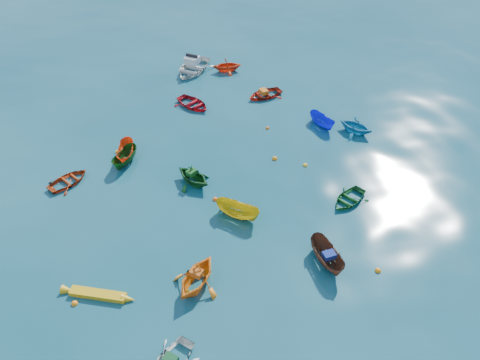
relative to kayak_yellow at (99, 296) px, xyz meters
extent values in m
plane|color=#0A3E4D|center=(9.01, 1.93, 0.00)|extent=(160.00, 160.00, 0.00)
imported|color=#512D1D|center=(12.19, -0.46, 0.00)|extent=(1.51, 3.14, 1.17)
imported|color=orange|center=(5.05, -0.42, 0.00)|extent=(3.95, 4.01, 1.60)
imported|color=gold|center=(8.23, 4.08, 0.00)|extent=(2.92, 2.69, 1.12)
imported|color=#13551F|center=(15.31, 3.89, 0.00)|extent=(3.33, 3.10, 0.56)
imported|color=teal|center=(18.79, 10.95, 0.00)|extent=(3.36, 3.40, 1.35)
imported|color=#A2310D|center=(-1.94, 9.61, 0.00)|extent=(3.42, 3.22, 0.58)
imported|color=#E84815|center=(1.89, 11.52, 0.00)|extent=(1.54, 2.97, 1.09)
imported|color=#114B19|center=(6.05, 7.77, 0.00)|extent=(3.42, 3.50, 1.40)
imported|color=#A51F0D|center=(13.52, 17.57, 0.00)|extent=(3.54, 2.96, 0.63)
imported|color=#111AD8|center=(16.66, 12.35, 0.00)|extent=(1.78, 2.76, 1.00)
imported|color=#A80E17|center=(7.43, 17.35, 0.00)|extent=(3.65, 3.89, 0.66)
imported|color=red|center=(11.37, 22.74, 0.00)|extent=(2.67, 2.35, 1.34)
imported|color=#124D14|center=(1.80, 10.90, 0.00)|extent=(2.30, 2.84, 1.05)
imported|color=silver|center=(8.29, 23.41, 0.00)|extent=(5.33, 5.60, 1.55)
cube|color=#124924|center=(3.24, -4.54, 0.44)|extent=(0.78, 0.77, 0.30)
cube|color=navy|center=(12.21, -0.61, 0.74)|extent=(0.72, 0.58, 0.32)
cube|color=#B54D12|center=(5.08, -0.39, 0.95)|extent=(0.79, 0.77, 0.31)
cube|color=#134F18|center=(6.00, 7.85, 0.85)|extent=(0.78, 0.75, 0.30)
cube|color=orange|center=(13.42, 17.55, 0.49)|extent=(0.73, 0.85, 0.35)
sphere|color=orange|center=(-1.18, -0.22, 0.00)|extent=(0.34, 0.34, 0.34)
sphere|color=yellow|center=(4.48, -0.84, 0.00)|extent=(0.37, 0.37, 0.37)
sphere|color=orange|center=(14.71, -1.66, 0.00)|extent=(0.34, 0.34, 0.34)
sphere|color=#FE560D|center=(7.16, 5.87, 0.00)|extent=(0.33, 0.33, 0.33)
sphere|color=yellow|center=(13.84, 7.91, 0.00)|extent=(0.33, 0.33, 0.33)
sphere|color=orange|center=(11.99, 9.08, 0.00)|extent=(0.38, 0.38, 0.38)
sphere|color=yellow|center=(1.24, 12.32, 0.00)|extent=(0.32, 0.32, 0.32)
sphere|color=#E25F0C|center=(12.50, 12.88, 0.00)|extent=(0.30, 0.30, 0.30)
sphere|color=yellow|center=(18.99, 12.22, 0.00)|extent=(0.37, 0.37, 0.37)
camera|label=1|loc=(3.92, -15.69, 20.04)|focal=35.00mm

